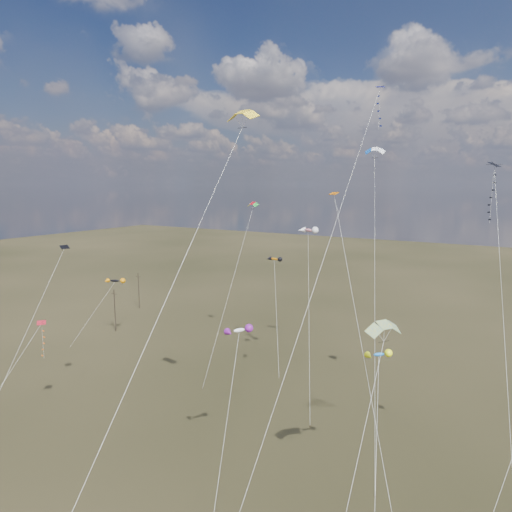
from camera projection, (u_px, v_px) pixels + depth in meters
The scene contains 17 objects.
ground at pixel (153, 491), 40.93m from camera, with size 400.00×400.00×0.00m, color black.
utility_pole_near at pixel (115, 310), 85.04m from camera, with size 1.40×0.20×8.00m.
utility_pole_far at pixel (139, 290), 100.97m from camera, with size 1.40×0.20×8.00m.
diamond_black_high at pixel (493, 207), 44.37m from camera, with size 5.32×16.08×29.45m.
diamond_navy_tall at pixel (368, 139), 43.54m from camera, with size 1.36×31.03×37.00m.
diamond_black_mid at pixel (41, 299), 48.50m from camera, with size 2.40×11.97×20.66m.
diamond_red_low at pixel (40, 344), 50.52m from camera, with size 5.70×7.16×12.34m.
diamond_orange_center at pixel (350, 281), 43.03m from camera, with size 12.85×16.81×26.49m.
parafoil_yellow at pixel (242, 113), 39.26m from camera, with size 4.23×29.84×34.18m.
parafoil_blue_white at pixel (375, 151), 57.76m from camera, with size 9.18×22.80×32.34m.
parafoil_striped at pixel (384, 325), 34.56m from camera, with size 2.76×15.60×17.45m.
parafoil_tricolor at pixel (252, 205), 72.23m from camera, with size 3.11×17.11×24.84m.
novelty_black_orange at pixel (115, 281), 79.27m from camera, with size 5.60×8.23×11.20m.
novelty_orange_black at pixel (274, 259), 72.49m from camera, with size 7.12×9.45×15.98m.
novelty_white_purple at pixel (239, 331), 39.93m from camera, with size 4.58×11.29×15.02m.
novelty_redwhite_stripe at pixel (308, 231), 62.24m from camera, with size 7.99×13.54×21.63m.
novelty_blue_yellow at pixel (379, 356), 38.73m from camera, with size 3.68×9.78×13.33m.
Camera 1 is at (27.10, -27.06, 27.25)m, focal length 32.00 mm.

